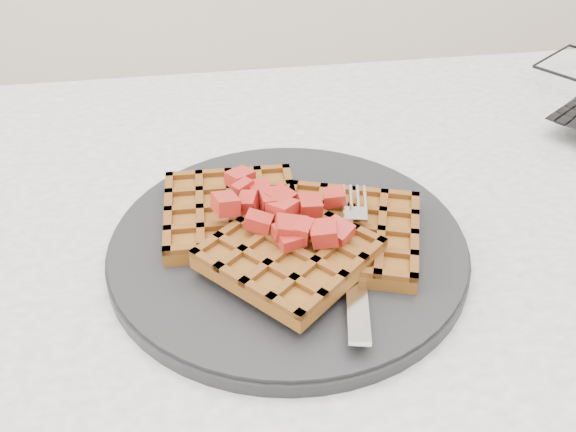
% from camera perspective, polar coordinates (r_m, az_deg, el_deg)
% --- Properties ---
extents(table, '(1.20, 0.80, 0.75)m').
position_cam_1_polar(table, '(0.67, 14.06, -10.05)').
color(table, silver).
rests_on(table, ground).
extents(plate, '(0.31, 0.31, 0.02)m').
position_cam_1_polar(plate, '(0.55, 0.00, -2.65)').
color(plate, black).
rests_on(plate, table).
extents(waffles, '(0.23, 0.21, 0.03)m').
position_cam_1_polar(waffles, '(0.54, 0.08, -1.32)').
color(waffles, '#90561E').
rests_on(waffles, plate).
extents(strawberry_pile, '(0.15, 0.15, 0.02)m').
position_cam_1_polar(strawberry_pile, '(0.53, 0.00, 1.22)').
color(strawberry_pile, '#8C0805').
rests_on(strawberry_pile, waffles).
extents(fork, '(0.06, 0.18, 0.02)m').
position_cam_1_polar(fork, '(0.52, 5.98, -3.65)').
color(fork, silver).
rests_on(fork, plate).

